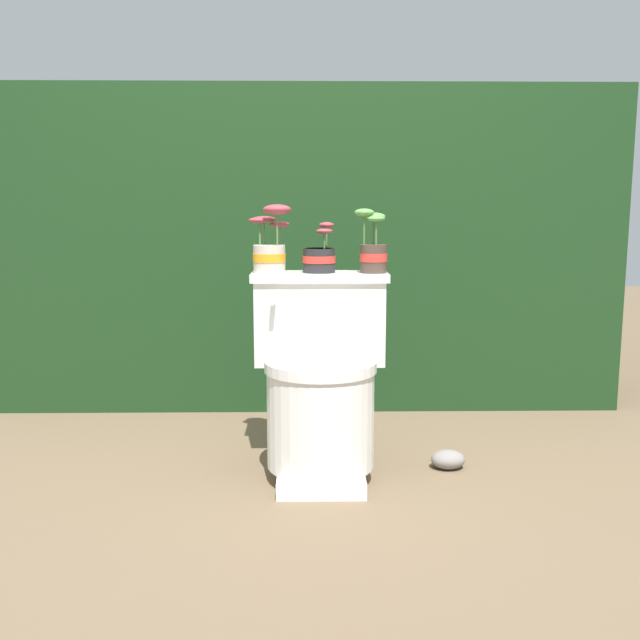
# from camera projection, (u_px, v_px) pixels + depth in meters

# --- Properties ---
(ground_plane) EXTENTS (12.00, 12.00, 0.00)m
(ground_plane) POSITION_uv_depth(u_px,v_px,m) (307.00, 476.00, 2.49)
(ground_plane) COLOR brown
(hedge_backdrop) EXTENTS (2.87, 0.75, 1.46)m
(hedge_backdrop) POSITION_uv_depth(u_px,v_px,m) (307.00, 248.00, 3.53)
(hedge_backdrop) COLOR #193819
(hedge_backdrop) RESTS_ON ground
(toilet) EXTENTS (0.49, 0.50, 0.70)m
(toilet) POSITION_uv_depth(u_px,v_px,m) (320.00, 385.00, 2.48)
(toilet) COLOR white
(toilet) RESTS_ON ground
(potted_plant_left) EXTENTS (0.15, 0.13, 0.24)m
(potted_plant_left) POSITION_uv_depth(u_px,v_px,m) (270.00, 248.00, 2.52)
(potted_plant_left) COLOR beige
(potted_plant_left) RESTS_ON toilet
(potted_plant_midleft) EXTENTS (0.12, 0.12, 0.18)m
(potted_plant_midleft) POSITION_uv_depth(u_px,v_px,m) (319.00, 258.00, 2.55)
(potted_plant_midleft) COLOR #262628
(potted_plant_midleft) RESTS_ON toilet
(potted_plant_middle) EXTENTS (0.12, 0.11, 0.23)m
(potted_plant_middle) POSITION_uv_depth(u_px,v_px,m) (373.00, 249.00, 2.53)
(potted_plant_middle) COLOR #47382D
(potted_plant_middle) RESTS_ON toilet
(garden_stone) EXTENTS (0.12, 0.10, 0.07)m
(garden_stone) POSITION_uv_depth(u_px,v_px,m) (448.00, 459.00, 2.56)
(garden_stone) COLOR gray
(garden_stone) RESTS_ON ground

